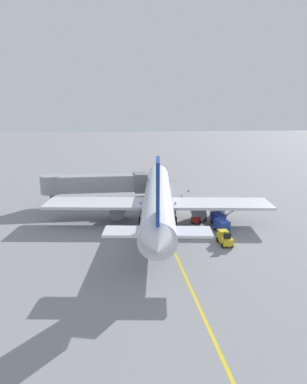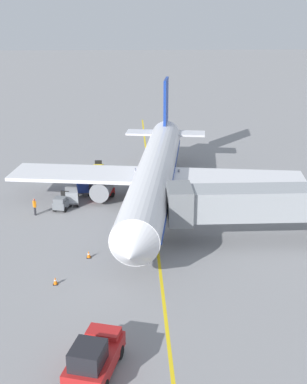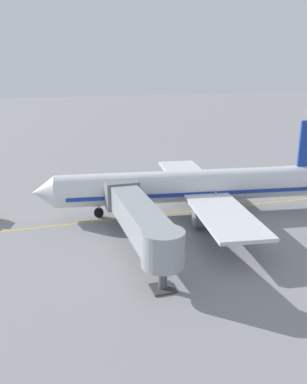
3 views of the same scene
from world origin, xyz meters
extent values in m
plane|color=gray|center=(0.00, 0.00, 0.00)|extent=(400.00, 400.00, 0.00)
cube|color=gold|center=(0.00, 0.00, 0.00)|extent=(0.24, 80.00, 0.01)
cylinder|color=silver|center=(-0.28, 0.85, 3.29)|extent=(8.13, 32.20, 3.70)
cube|color=#193899|center=(-0.28, 0.85, 2.82)|extent=(7.81, 29.67, 0.44)
cone|color=silver|center=(2.12, 17.89, 3.29)|extent=(3.93, 2.88, 3.63)
cone|color=silver|center=(-2.71, -16.38, 3.58)|extent=(3.50, 3.21, 3.14)
cube|color=black|center=(1.86, 16.10, 3.93)|extent=(2.90, 1.48, 0.60)
cube|color=silver|center=(-0.42, -0.14, 2.64)|extent=(30.43, 9.33, 0.36)
cylinder|color=gray|center=(-5.76, 1.42, 1.39)|extent=(2.43, 3.45, 2.00)
cylinder|color=gray|center=(5.14, -0.11, 1.39)|extent=(2.43, 3.45, 2.00)
cube|color=#193899|center=(-2.37, -14.00, 7.88)|extent=(0.93, 4.40, 5.50)
cube|color=silver|center=(-2.35, -13.80, 3.84)|extent=(10.26, 3.97, 0.24)
cylinder|color=black|center=(1.28, 11.95, 0.55)|extent=(0.60, 1.15, 1.10)
cylinder|color=gray|center=(1.28, 11.95, 2.10)|extent=(0.24, 0.24, 2.00)
cylinder|color=black|center=(-2.84, -0.80, 0.55)|extent=(0.60, 1.15, 1.10)
cylinder|color=gray|center=(-2.84, -0.80, 2.10)|extent=(0.24, 0.24, 2.00)
cylinder|color=black|center=(1.72, -1.45, 0.55)|extent=(0.60, 1.15, 1.10)
cylinder|color=gray|center=(1.72, -1.45, 2.10)|extent=(0.24, 0.24, 2.00)
cube|color=#93999E|center=(-8.54, 9.85, 3.49)|extent=(14.90, 2.80, 2.60)
cube|color=slate|center=(-1.89, 9.85, 3.49)|extent=(2.00, 3.50, 2.99)
cylinder|color=#93999E|center=(-15.99, 9.85, 3.49)|extent=(3.36, 3.36, 2.86)
cylinder|color=#4C4C51|center=(-15.99, 9.85, 1.09)|extent=(0.70, 0.70, 2.19)
cube|color=#38383A|center=(-15.99, 9.85, 0.08)|extent=(1.80, 1.80, 0.16)
cube|color=#B21E1E|center=(4.20, 25.89, 0.85)|extent=(3.31, 4.83, 0.90)
cube|color=black|center=(4.47, 26.85, 1.85)|extent=(2.09, 2.22, 1.10)
cube|color=#B21E1E|center=(3.79, 24.41, 1.48)|extent=(2.10, 1.56, 0.36)
cylinder|color=black|center=(4.72, 24.26, 0.40)|extent=(0.55, 0.86, 0.80)
cylinder|color=black|center=(2.91, 24.77, 0.40)|extent=(0.55, 0.86, 0.80)
cylinder|color=black|center=(5.49, 27.02, 0.40)|extent=(0.55, 0.86, 0.80)
cylinder|color=black|center=(3.69, 27.52, 0.40)|extent=(0.55, 0.86, 0.80)
cube|color=slate|center=(8.95, 1.83, 0.63)|extent=(1.79, 2.72, 0.70)
cube|color=slate|center=(9.13, 2.50, 1.20)|extent=(1.25, 1.27, 0.44)
cube|color=black|center=(8.78, 1.17, 1.30)|extent=(0.85, 0.37, 0.64)
cylinder|color=black|center=(8.99, 1.96, 1.28)|extent=(0.14, 0.27, 0.54)
cylinder|color=black|center=(8.65, 2.82, 0.28)|extent=(0.33, 0.59, 0.56)
cylinder|color=black|center=(9.70, 2.55, 0.28)|extent=(0.33, 0.59, 0.56)
cylinder|color=black|center=(8.21, 1.12, 0.28)|extent=(0.33, 0.59, 0.56)
cylinder|color=black|center=(9.26, 0.85, 0.28)|extent=(0.33, 0.59, 0.56)
cube|color=gold|center=(6.05, -8.72, 0.63)|extent=(1.21, 2.50, 0.70)
cube|color=gold|center=(6.05, -8.03, 1.20)|extent=(1.02, 1.05, 0.44)
cube|color=black|center=(6.05, -9.40, 1.30)|extent=(0.84, 0.16, 0.64)
cylinder|color=black|center=(6.05, -8.59, 1.28)|extent=(0.08, 0.26, 0.54)
cylinder|color=black|center=(5.51, -7.84, 0.28)|extent=(0.20, 0.56, 0.56)
cylinder|color=black|center=(6.59, -7.84, 0.28)|extent=(0.20, 0.56, 0.56)
cylinder|color=black|center=(5.51, -9.59, 0.28)|extent=(0.20, 0.56, 0.56)
cylinder|color=black|center=(6.59, -9.59, 0.28)|extent=(0.20, 0.56, 0.56)
cube|color=#B21E1E|center=(5.12, -0.83, 0.63)|extent=(2.52, 2.69, 0.70)
cube|color=#B21E1E|center=(5.56, -0.30, 1.20)|extent=(1.46, 1.46, 0.44)
cube|color=black|center=(4.68, -1.36, 1.30)|extent=(0.75, 0.66, 0.64)
cylinder|color=black|center=(5.20, -0.73, 1.28)|extent=(0.23, 0.25, 0.54)
cylinder|color=black|center=(5.27, 0.19, 0.28)|extent=(0.51, 0.56, 0.56)
cylinder|color=black|center=(6.09, -0.51, 0.28)|extent=(0.51, 0.56, 0.56)
cylinder|color=black|center=(4.14, -1.15, 0.28)|extent=(0.51, 0.56, 0.56)
cylinder|color=black|center=(4.97, -1.85, 0.28)|extent=(0.51, 0.56, 0.56)
cube|color=#4C4C51|center=(8.20, 0.74, 0.42)|extent=(1.61, 2.37, 0.12)
cube|color=#999EA3|center=(8.20, 0.74, 1.03)|extent=(1.53, 2.25, 1.10)
cylinder|color=#4C4C51|center=(7.99, 2.17, 0.41)|extent=(0.17, 0.70, 0.07)
cylinder|color=black|center=(7.53, 1.47, 0.18)|extent=(0.17, 0.37, 0.36)
cylinder|color=black|center=(8.62, 1.63, 0.18)|extent=(0.17, 0.37, 0.36)
cylinder|color=black|center=(7.77, -0.16, 0.18)|extent=(0.17, 0.37, 0.36)
cylinder|color=black|center=(8.86, 0.00, 0.18)|extent=(0.17, 0.37, 0.36)
cube|color=#4C4C51|center=(7.35, -2.26, 0.42)|extent=(1.61, 2.37, 0.12)
cube|color=#233D9E|center=(7.35, -2.26, 1.03)|extent=(1.53, 2.25, 1.10)
cylinder|color=#4C4C51|center=(7.14, -0.83, 0.41)|extent=(0.17, 0.70, 0.07)
cylinder|color=black|center=(6.68, -1.53, 0.18)|extent=(0.17, 0.37, 0.36)
cylinder|color=black|center=(7.78, -1.37, 0.18)|extent=(0.17, 0.37, 0.36)
cylinder|color=black|center=(6.92, -3.16, 0.18)|extent=(0.17, 0.37, 0.36)
cylinder|color=black|center=(8.02, -3.00, 0.18)|extent=(0.17, 0.37, 0.36)
cube|color=#4C4C51|center=(6.96, -4.93, 0.42)|extent=(1.61, 2.37, 0.12)
cube|color=#233D9E|center=(6.96, -4.93, 1.03)|extent=(1.53, 2.25, 1.10)
cylinder|color=#4C4C51|center=(6.75, -3.50, 0.41)|extent=(0.17, 0.70, 0.07)
cylinder|color=black|center=(6.29, -4.20, 0.18)|extent=(0.17, 0.37, 0.36)
cylinder|color=black|center=(7.39, -4.04, 0.18)|extent=(0.17, 0.37, 0.36)
cylinder|color=black|center=(6.53, -5.83, 0.18)|extent=(0.17, 0.37, 0.36)
cylinder|color=black|center=(7.63, -5.67, 0.18)|extent=(0.17, 0.37, 0.36)
cylinder|color=#232328|center=(11.39, 3.46, 0.42)|extent=(0.15, 0.15, 0.85)
cylinder|color=#232328|center=(11.49, 3.28, 0.42)|extent=(0.15, 0.15, 0.85)
cube|color=orange|center=(11.44, 3.37, 1.15)|extent=(0.39, 0.45, 0.60)
cylinder|color=orange|center=(11.32, 3.59, 1.10)|extent=(0.19, 0.24, 0.57)
cylinder|color=orange|center=(11.56, 3.15, 1.10)|extent=(0.19, 0.24, 0.57)
sphere|color=#997051|center=(11.44, 3.37, 1.58)|extent=(0.22, 0.22, 0.22)
cube|color=red|center=(11.44, 3.37, 1.60)|extent=(0.20, 0.27, 0.10)
cube|color=black|center=(5.59, 12.45, 0.02)|extent=(0.36, 0.36, 0.04)
cone|color=orange|center=(5.59, 12.45, 0.32)|extent=(0.30, 0.30, 0.55)
cylinder|color=white|center=(5.59, 12.45, 0.34)|extent=(0.21, 0.21, 0.06)
cube|color=black|center=(7.69, 16.46, 0.02)|extent=(0.36, 0.36, 0.04)
cone|color=orange|center=(7.69, 16.46, 0.32)|extent=(0.30, 0.30, 0.55)
cylinder|color=white|center=(7.69, 16.46, 0.34)|extent=(0.21, 0.21, 0.06)
camera|label=1|loc=(-6.31, -42.18, 14.72)|focal=30.75mm
camera|label=2|loc=(2.03, 48.29, 18.79)|focal=46.62mm
camera|label=3|loc=(-42.49, 18.71, 16.68)|focal=37.82mm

